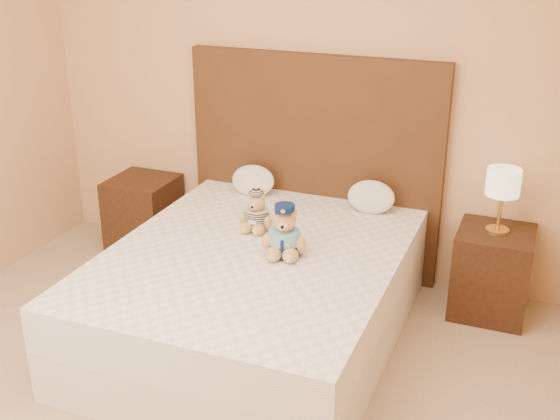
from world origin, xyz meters
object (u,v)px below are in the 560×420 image
(lamp, at_px, (503,185))
(teddy_prisoner, at_px, (257,211))
(nightstand_left, at_px, (144,214))
(teddy_police, at_px, (285,230))
(bed, at_px, (255,294))
(pillow_left, at_px, (253,179))
(nightstand_right, at_px, (492,272))
(pillow_right, at_px, (371,196))

(lamp, distance_m, teddy_prisoner, 1.46)
(nightstand_left, distance_m, teddy_police, 1.68)
(teddy_prisoner, bearing_deg, bed, -69.98)
(nightstand_left, distance_m, teddy_prisoner, 1.31)
(teddy_police, height_order, pillow_left, teddy_police)
(lamp, bearing_deg, nightstand_right, 0.00)
(teddy_police, distance_m, pillow_right, 0.85)
(nightstand_right, distance_m, lamp, 0.57)
(pillow_right, bearing_deg, bed, -118.70)
(nightstand_right, bearing_deg, teddy_prisoner, -159.42)
(nightstand_left, relative_size, lamp, 1.38)
(pillow_left, bearing_deg, lamp, -1.06)
(nightstand_right, relative_size, pillow_right, 1.79)
(nightstand_right, bearing_deg, pillow_left, 178.94)
(nightstand_left, distance_m, lamp, 2.56)
(bed, distance_m, teddy_prisoner, 0.50)
(lamp, bearing_deg, teddy_police, -144.30)
(lamp, distance_m, pillow_right, 0.82)
(nightstand_left, xyz_separation_m, pillow_right, (1.70, 0.03, 0.38))
(teddy_prisoner, bearing_deg, teddy_police, -43.35)
(nightstand_left, distance_m, nightstand_right, 2.50)
(teddy_prisoner, bearing_deg, pillow_left, 115.11)
(bed, relative_size, pillow_right, 6.50)
(nightstand_left, xyz_separation_m, pillow_left, (0.88, 0.03, 0.38))
(pillow_left, bearing_deg, nightstand_right, -1.06)
(pillow_right, bearing_deg, lamp, -2.16)
(bed, distance_m, pillow_left, 0.99)
(nightstand_left, height_order, pillow_right, pillow_right)
(teddy_prisoner, xyz_separation_m, pillow_right, (0.56, 0.54, -0.01))
(teddy_prisoner, bearing_deg, nightstand_left, 155.08)
(bed, height_order, pillow_right, pillow_right)
(pillow_left, bearing_deg, nightstand_left, -178.04)
(nightstand_left, bearing_deg, teddy_prisoner, -24.13)
(pillow_right, bearing_deg, teddy_police, -109.19)
(nightstand_right, relative_size, pillow_left, 1.79)
(pillow_left, height_order, pillow_right, same)
(nightstand_left, distance_m, pillow_right, 1.75)
(teddy_prisoner, distance_m, pillow_right, 0.78)
(teddy_police, bearing_deg, teddy_prisoner, 125.98)
(lamp, distance_m, teddy_police, 1.33)
(lamp, xyz_separation_m, teddy_police, (-1.07, -0.77, -0.15))
(nightstand_left, xyz_separation_m, teddy_police, (1.43, -0.77, 0.43))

